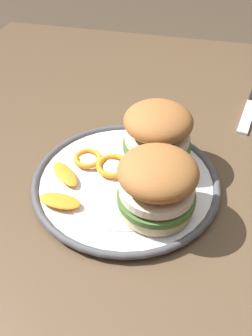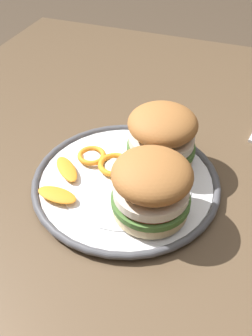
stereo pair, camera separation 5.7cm
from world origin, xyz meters
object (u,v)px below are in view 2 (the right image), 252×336
sandwich_half_left (162,135)px  dinner_plate (126,181)px  sandwich_half_right (151,186)px  dining_table (108,238)px

sandwich_half_left → dinner_plate: bearing=150.9°
sandwich_half_right → dining_table: bearing=90.1°
sandwich_half_left → sandwich_half_right: size_ratio=0.86×
dining_table → sandwich_half_left: (0.13, -0.05, 0.15)m
sandwich_half_right → sandwich_half_left: bearing=9.3°
dining_table → sandwich_half_right: bearing=-89.9°
sandwich_half_left → sandwich_half_right: 0.13m
dinner_plate → dining_table: bearing=165.0°
dinner_plate → sandwich_half_left: 0.10m
sandwich_half_left → sandwich_half_right: same height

